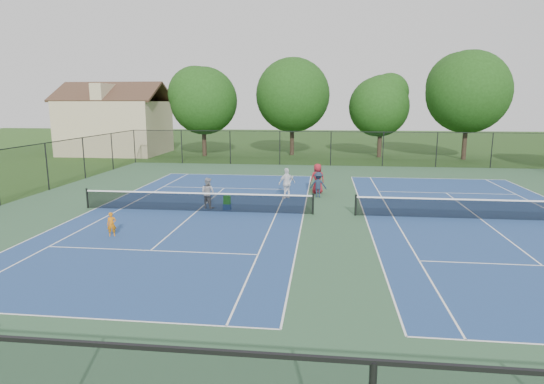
# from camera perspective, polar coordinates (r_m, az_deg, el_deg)

# --- Properties ---
(ground) EXTENTS (140.00, 140.00, 0.00)m
(ground) POSITION_cam_1_polar(r_m,az_deg,el_deg) (22.86, 7.78, -2.88)
(ground) COLOR #234716
(ground) RESTS_ON ground
(court_pad) EXTENTS (36.00, 36.00, 0.01)m
(court_pad) POSITION_cam_1_polar(r_m,az_deg,el_deg) (22.86, 7.78, -2.87)
(court_pad) COLOR #30563C
(court_pad) RESTS_ON ground
(tennis_court_left) EXTENTS (12.00, 23.83, 1.07)m
(tennis_court_left) POSITION_cam_1_polar(r_m,az_deg,el_deg) (23.73, -9.38, -2.16)
(tennis_court_left) COLOR navy
(tennis_court_left) RESTS_ON ground
(tennis_court_right) EXTENTS (12.00, 23.83, 1.07)m
(tennis_court_right) POSITION_cam_1_polar(r_m,az_deg,el_deg) (24.04, 24.72, -2.89)
(tennis_court_right) COLOR navy
(tennis_court_right) RESTS_ON ground
(perimeter_fence) EXTENTS (36.08, 36.08, 3.02)m
(perimeter_fence) POSITION_cam_1_polar(r_m,az_deg,el_deg) (22.53, 7.88, 1.07)
(perimeter_fence) COLOR black
(perimeter_fence) RESTS_ON ground
(tree_back_a) EXTENTS (6.80, 6.80, 9.15)m
(tree_back_a) POSITION_cam_1_polar(r_m,az_deg,el_deg) (47.83, -8.66, 11.71)
(tree_back_a) COLOR #2D2116
(tree_back_a) RESTS_ON ground
(tree_back_b) EXTENTS (7.60, 7.60, 10.03)m
(tree_back_b) POSITION_cam_1_polar(r_m,az_deg,el_deg) (48.31, 2.58, 12.48)
(tree_back_b) COLOR #2D2116
(tree_back_b) RESTS_ON ground
(tree_back_c) EXTENTS (6.00, 6.00, 8.40)m
(tree_back_c) POSITION_cam_1_polar(r_m,az_deg,el_deg) (47.50, 13.57, 10.86)
(tree_back_c) COLOR #2D2116
(tree_back_c) RESTS_ON ground
(tree_back_d) EXTENTS (7.80, 7.80, 10.37)m
(tree_back_d) POSITION_cam_1_polar(r_m,az_deg,el_deg) (48.14, 23.49, 11.86)
(tree_back_d) COLOR #2D2116
(tree_back_d) RESTS_ON ground
(clapboard_house) EXTENTS (10.80, 8.10, 7.65)m
(clapboard_house) POSITION_cam_1_polar(r_m,az_deg,el_deg) (52.31, -19.00, 7.95)
(clapboard_house) COLOR tan
(clapboard_house) RESTS_ON ground
(child_player) EXTENTS (0.44, 0.38, 1.03)m
(child_player) POSITION_cam_1_polar(r_m,az_deg,el_deg) (20.16, -19.48, -3.85)
(child_player) COLOR #CB6B0D
(child_player) RESTS_ON ground
(instructor) EXTENTS (0.98, 0.89, 1.63)m
(instructor) POSITION_cam_1_polar(r_m,az_deg,el_deg) (24.23, -8.05, -0.11)
(instructor) COLOR #9B9B9E
(instructor) RESTS_ON ground
(bystander_a) EXTENTS (1.12, 0.93, 1.79)m
(bystander_a) POSITION_cam_1_polar(r_m,az_deg,el_deg) (26.38, 1.88, 1.10)
(bystander_a) COLOR white
(bystander_a) RESTS_ON ground
(bystander_b) EXTENTS (1.05, 0.69, 1.51)m
(bystander_b) POSITION_cam_1_polar(r_m,az_deg,el_deg) (26.85, 5.83, 0.93)
(bystander_b) COLOR #1A273B
(bystander_b) RESTS_ON ground
(bystander_c) EXTENTS (1.05, 0.87, 1.84)m
(bystander_c) POSITION_cam_1_polar(r_m,az_deg,el_deg) (28.02, 5.73, 1.70)
(bystander_c) COLOR maroon
(bystander_c) RESTS_ON ground
(ball_crate) EXTENTS (0.40, 0.31, 0.31)m
(ball_crate) POSITION_cam_1_polar(r_m,az_deg,el_deg) (23.85, -5.65, -1.86)
(ball_crate) COLOR navy
(ball_crate) RESTS_ON ground
(ball_hopper) EXTENTS (0.34, 0.29, 0.43)m
(ball_hopper) POSITION_cam_1_polar(r_m,az_deg,el_deg) (23.77, -5.67, -0.99)
(ball_hopper) COLOR #1A981F
(ball_hopper) RESTS_ON ball_crate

